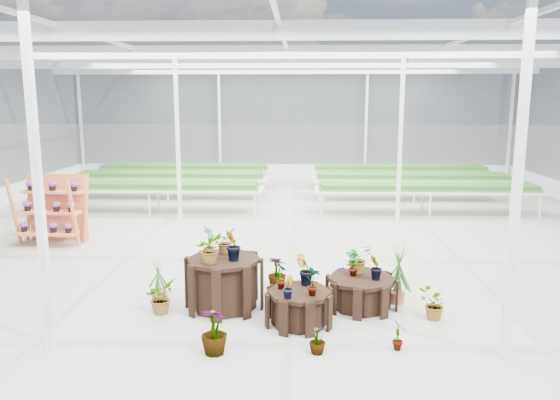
{
  "coord_description": "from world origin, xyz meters",
  "views": [
    {
      "loc": [
        0.33,
        -10.72,
        3.33
      ],
      "look_at": [
        -0.07,
        0.09,
        1.3
      ],
      "focal_mm": 35.0,
      "sensor_mm": 36.0,
      "label": 1
    }
  ],
  "objects_px": {
    "plinth_mid": "(299,307)",
    "plinth_low": "(361,292)",
    "plinth_tall": "(224,283)",
    "shelf_rack": "(50,210)"
  },
  "relations": [
    {
      "from": "plinth_low",
      "to": "plinth_mid",
      "type": "bearing_deg",
      "value": -145.01
    },
    {
      "from": "plinth_tall",
      "to": "plinth_low",
      "type": "xyz_separation_m",
      "value": [
        2.2,
        0.1,
        -0.16
      ]
    },
    {
      "from": "shelf_rack",
      "to": "plinth_mid",
      "type": "bearing_deg",
      "value": -33.09
    },
    {
      "from": "plinth_mid",
      "to": "plinth_low",
      "type": "xyz_separation_m",
      "value": [
        1.0,
        0.7,
        -0.01
      ]
    },
    {
      "from": "plinth_mid",
      "to": "plinth_low",
      "type": "height_order",
      "value": "plinth_mid"
    },
    {
      "from": "plinth_tall",
      "to": "plinth_low",
      "type": "relative_size",
      "value": 1.09
    },
    {
      "from": "plinth_tall",
      "to": "plinth_mid",
      "type": "height_order",
      "value": "plinth_tall"
    },
    {
      "from": "plinth_mid",
      "to": "shelf_rack",
      "type": "bearing_deg",
      "value": 142.69
    },
    {
      "from": "plinth_low",
      "to": "plinth_tall",
      "type": "bearing_deg",
      "value": -177.4
    },
    {
      "from": "plinth_tall",
      "to": "plinth_low",
      "type": "bearing_deg",
      "value": 2.6
    }
  ]
}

